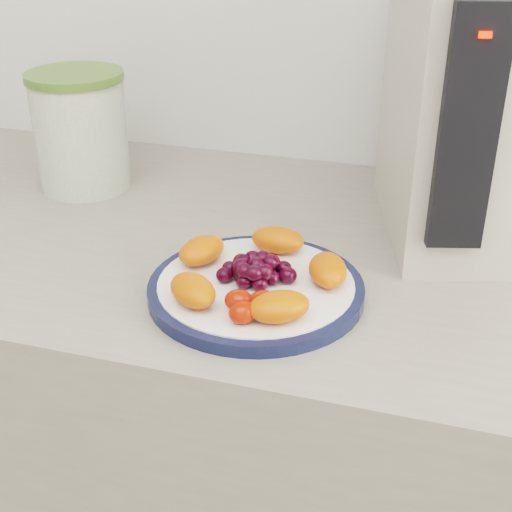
% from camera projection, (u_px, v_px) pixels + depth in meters
% --- Properties ---
extents(counter, '(3.50, 0.60, 0.90)m').
position_uv_depth(counter, '(298.00, 498.00, 1.12)').
color(counter, gray).
rests_on(counter, floor).
extents(cabinet_face, '(3.48, 0.58, 0.84)m').
position_uv_depth(cabinet_face, '(298.00, 511.00, 1.14)').
color(cabinet_face, olive).
rests_on(cabinet_face, floor).
extents(plate_rim, '(0.24, 0.24, 0.01)m').
position_uv_depth(plate_rim, '(256.00, 290.00, 0.79)').
color(plate_rim, '#121939').
rests_on(plate_rim, counter).
extents(plate_face, '(0.22, 0.22, 0.02)m').
position_uv_depth(plate_face, '(256.00, 289.00, 0.79)').
color(plate_face, white).
rests_on(plate_face, counter).
extents(canister, '(0.15, 0.15, 0.16)m').
position_uv_depth(canister, '(81.00, 135.00, 1.04)').
color(canister, '#415A0E').
rests_on(canister, counter).
extents(canister_lid, '(0.16, 0.16, 0.01)m').
position_uv_depth(canister_lid, '(74.00, 76.00, 1.00)').
color(canister_lid, '#506E2C').
rests_on(canister_lid, canister).
extents(appliance_body, '(0.27, 0.32, 0.35)m').
position_uv_depth(appliance_body, '(481.00, 99.00, 0.87)').
color(appliance_body, '#AFA898').
rests_on(appliance_body, counter).
extents(appliance_panel, '(0.06, 0.03, 0.26)m').
position_uv_depth(appliance_panel, '(468.00, 132.00, 0.74)').
color(appliance_panel, black).
rests_on(appliance_panel, appliance_body).
extents(appliance_led, '(0.01, 0.01, 0.01)m').
position_uv_depth(appliance_led, '(485.00, 35.00, 0.68)').
color(appliance_led, '#FF0C05').
rests_on(appliance_led, appliance_panel).
extents(fruit_plate, '(0.21, 0.20, 0.03)m').
position_uv_depth(fruit_plate, '(255.00, 272.00, 0.78)').
color(fruit_plate, '#E23F0D').
rests_on(fruit_plate, plate_face).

